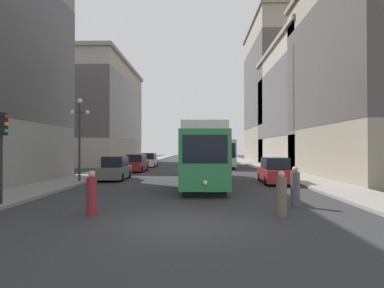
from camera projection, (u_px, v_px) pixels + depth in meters
The scene contains 18 objects.
ground_plane at pixel (180, 224), 10.28m from camera, with size 200.00×200.00×0.00m, color #303033.
sidewalk_left at pixel (141, 163), 50.47m from camera, with size 3.10×120.00×0.15m, color gray.
sidewalk_right at pixel (250, 163), 50.06m from camera, with size 3.10×120.00×0.15m, color gray.
streetcar at pixel (201, 153), 22.38m from camera, with size 2.89×14.54×3.89m.
transit_bus at pixel (223, 152), 41.31m from camera, with size 3.01×12.64×3.45m.
parked_car_left_near at pixel (136, 164), 32.89m from camera, with size 1.96×4.72×1.82m.
parked_car_left_mid at pixel (149, 160), 41.22m from camera, with size 1.94×4.97×1.82m.
parked_car_right_far at pixel (275, 171), 22.22m from camera, with size 2.06×4.93×1.82m.
parked_car_left_far at pixel (115, 169), 24.56m from camera, with size 1.98×4.50×1.82m.
pedestrian_crossing_near at pixel (295, 188), 13.37m from camera, with size 0.38×0.38×1.71m.
pedestrian_crossing_far at pixel (92, 195), 11.59m from camera, with size 0.37×0.37×1.64m.
pedestrian_on_sidewalk at pixel (281, 195), 11.38m from camera, with size 0.37×0.37×1.66m.
traffic_light_near_left at pixel (2, 134), 13.12m from camera, with size 0.47×0.36×3.83m.
lamp_post_left_near at pixel (80, 127), 22.22m from camera, with size 1.41×0.36×5.88m.
building_left_corner at pixel (83, 113), 49.05m from camera, with size 15.17×21.73×15.60m.
building_right_corner at pixel (379, 69), 26.20m from camera, with size 11.28×16.91×17.67m.
building_right_midblock at pixel (325, 105), 41.70m from camera, with size 14.74×20.53×16.14m.
building_right_far at pixel (281, 91), 57.92m from camera, with size 11.40×20.16×25.41m.
Camera 1 is at (0.63, -10.30, 2.50)m, focal length 29.29 mm.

